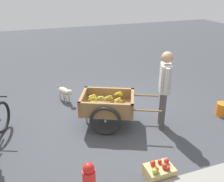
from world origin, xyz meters
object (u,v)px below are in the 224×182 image
Objects in this scene: vendor_person at (165,84)px; dog at (65,92)px; plastic_bucket at (222,109)px; fruit_cart at (107,106)px; mixed_fruit_crate at (159,172)px.

vendor_person is 2.60× the size of dog.
dog is 3.83m from plastic_bucket.
fruit_cart is 2.87× the size of dog.
plastic_bucket is (-1.57, 0.06, -0.84)m from vendor_person.
vendor_person is at bearing 132.96° from dog.
fruit_cart is at bearing 116.40° from dog.
dog is 1.44× the size of mixed_fruit_crate.
fruit_cart is 1.28m from vendor_person.
dog is at bearing -47.04° from vendor_person.
fruit_cart is 4.13× the size of mixed_fruit_crate.
fruit_cart reaches higher than dog.
fruit_cart reaches higher than mixed_fruit_crate.
plastic_bucket is at bearing 149.80° from dog.
plastic_bucket is at bearing 177.82° from vendor_person.
dog is at bearing -73.50° from mixed_fruit_crate.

